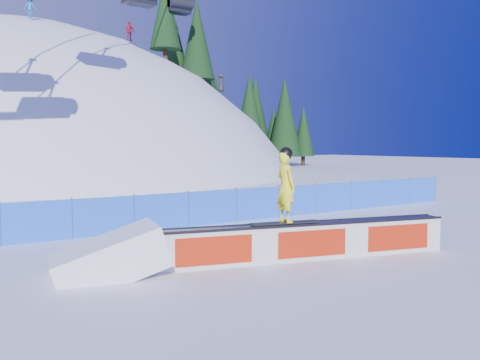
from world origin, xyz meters
TOP-DOWN VIEW (x-y plane):
  - ground at (0.00, 0.00)m, footprint 160.00×160.00m
  - snow_hill at (0.00, 42.00)m, footprint 64.00×64.00m
  - treeline at (25.13, 41.63)m, footprint 23.34×12.28m
  - safety_fence at (0.00, 4.50)m, footprint 22.05×0.05m
  - rail_box at (-3.11, -1.65)m, footprint 7.57×2.54m
  - snow_ramp at (-7.75, -0.39)m, footprint 2.83×2.17m
  - snowboarder at (-3.70, -1.49)m, footprint 1.80×0.78m
  - distant_skiers at (2.36, 29.70)m, footprint 22.67×9.36m

SIDE VIEW (x-z plane):
  - snow_hill at x=0.00m, z-range -50.00..14.00m
  - ground at x=0.00m, z-range 0.00..0.00m
  - snow_ramp at x=-7.75m, z-range -0.78..0.78m
  - rail_box at x=-3.11m, z-range -0.01..0.92m
  - safety_fence at x=0.00m, z-range -0.05..1.25m
  - snowboarder at x=-3.70m, z-range 0.91..2.77m
  - treeline at x=25.13m, z-range -0.98..18.70m
  - distant_skiers at x=2.36m, z-range 7.48..14.29m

